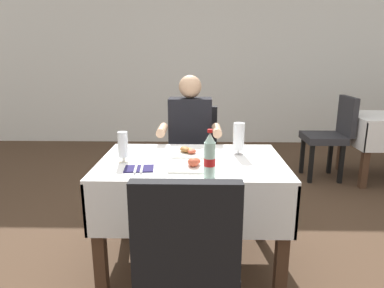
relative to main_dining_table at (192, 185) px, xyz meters
name	(u,v)px	position (x,y,z in m)	size (l,w,h in m)	color
ground_plane	(200,267)	(0.06, -0.05, -0.58)	(11.00, 11.00, 0.00)	#473323
back_wall	(201,47)	(0.06, 3.57, 0.97)	(11.00, 0.12, 3.10)	white
main_dining_table	(192,185)	(0.00, 0.00, 0.00)	(1.18, 0.80, 0.76)	white
chair_far_diner_seat	(194,155)	(0.00, 0.79, -0.03)	(0.44, 0.50, 0.97)	black
chair_near_camera_side	(188,258)	(0.00, -0.79, -0.03)	(0.44, 0.50, 0.97)	black
seated_diner_far	(190,141)	(-0.03, 0.68, 0.13)	(0.50, 0.46, 1.26)	#282D42
plate_near_camera	(191,165)	(0.00, -0.16, 0.19)	(0.25, 0.25, 0.07)	white
plate_far_diner	(188,152)	(-0.03, 0.13, 0.19)	(0.23, 0.23, 0.05)	white
beer_glass_left	(123,146)	(-0.43, -0.07, 0.28)	(0.07, 0.07, 0.20)	white
beer_glass_middle	(239,139)	(0.31, 0.13, 0.29)	(0.08, 0.08, 0.22)	white
cola_bottle_primary	(210,157)	(0.11, -0.33, 0.30)	(0.06, 0.06, 0.27)	silver
napkin_cutlery_set	(139,168)	(-0.31, -0.20, 0.18)	(0.18, 0.19, 0.01)	#231E4C
background_chair_left	(332,132)	(1.58, 1.77, -0.03)	(0.50, 0.44, 0.97)	#2D2D33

